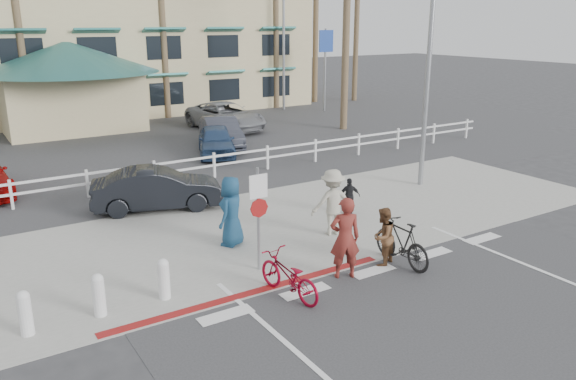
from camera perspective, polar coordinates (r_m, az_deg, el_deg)
ground at (r=13.63m, az=10.29°, el=-9.07°), size 140.00×140.00×0.00m
bike_path at (r=12.42m, az=16.63°, el=-12.25°), size 12.00×16.00×0.01m
sidewalk_plaza at (r=16.92m, az=-0.01°, el=-3.53°), size 22.00×7.00×0.01m
cross_street at (r=20.23m, az=-6.07°, el=-0.18°), size 40.00×5.00×0.01m
parking_lot at (r=28.81m, az=-14.56°, el=4.50°), size 50.00×16.00×0.01m
curb_red at (r=12.91m, az=-3.49°, el=-10.31°), size 7.00×0.25×0.02m
rail_fence at (r=22.05m, az=-7.27°, el=2.54°), size 29.40×0.16×1.00m
building at (r=41.26m, az=-18.32°, el=15.69°), size 28.00×16.00×11.30m
sign_post at (r=13.46m, az=-3.05°, el=-2.46°), size 0.50×0.10×2.90m
bollard_0 at (r=12.72m, az=-12.50°, el=-8.81°), size 0.26×0.26×0.95m
bollard_1 at (r=12.39m, az=-18.67°, el=-10.07°), size 0.26×0.26×0.95m
bollard_2 at (r=12.21m, az=-25.15°, el=-11.25°), size 0.26×0.26×0.95m
streetlight_0 at (r=20.83m, az=14.11°, el=12.51°), size 0.60×2.00×9.00m
streetlight_1 at (r=38.77m, az=-0.45°, el=15.15°), size 0.60×2.00×9.50m
info_sign at (r=38.34m, az=3.78°, el=12.18°), size 1.20×0.16×5.60m
palm_5 at (r=36.13m, az=-12.71°, el=17.41°), size 4.00×4.00×13.00m
palm_7 at (r=39.62m, az=-1.26°, el=18.44°), size 4.00×4.00×14.00m
palm_9 at (r=43.64m, az=7.02°, el=17.52°), size 4.00×4.00×13.00m
bike_red at (r=12.50m, az=0.03°, el=-8.72°), size 0.92×1.97×1.00m
rider_red at (r=13.28m, az=5.80°, el=-4.88°), size 0.86×0.73×2.00m
bike_black at (r=14.35m, az=11.48°, el=-5.24°), size 0.60×1.96×1.17m
rider_black at (r=14.18m, az=9.60°, el=-4.69°), size 0.89×0.80×1.49m
pedestrian_a at (r=15.93m, az=4.54°, el=-1.26°), size 1.37×0.99×1.92m
pedestrian_child at (r=17.78m, az=6.25°, el=-0.64°), size 0.74×0.56×1.17m
pedestrian_b at (r=15.20m, az=-5.77°, el=-2.17°), size 1.12×1.06×1.93m
car_white_sedan at (r=18.59m, az=-13.11°, el=0.11°), size 4.38×2.61×1.36m
lot_car_2 at (r=25.76m, az=-7.31°, el=4.99°), size 2.93×4.22×1.33m
lot_car_3 at (r=27.40m, az=-6.82°, el=5.84°), size 2.61×4.62×1.44m
lot_car_5 at (r=31.91m, az=-6.36°, el=7.46°), size 3.23×5.70×1.50m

